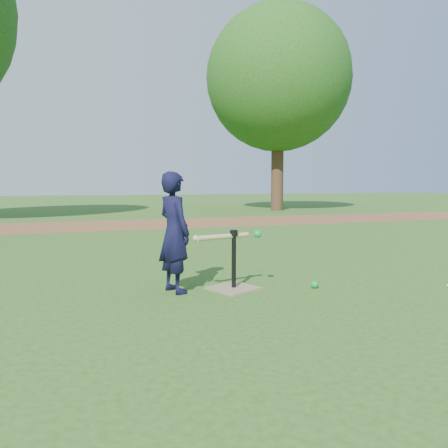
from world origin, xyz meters
name	(u,v)px	position (x,y,z in m)	size (l,w,h in m)	color
ground	(231,287)	(0.00, 0.00, 0.00)	(80.00, 80.00, 0.00)	#285116
dirt_strip	(133,224)	(0.00, 7.50, 0.01)	(24.00, 3.00, 0.01)	brown
child	(174,232)	(-0.61, 0.00, 0.60)	(0.44, 0.29, 1.20)	black
wiffle_ball_ground	(315,284)	(0.80, -0.34, 0.04)	(0.08, 0.08, 0.08)	#0D9837
batting_tee	(234,279)	(-0.01, -0.10, 0.11)	(0.57, 0.57, 0.61)	#8A7858
swing_action	(228,236)	(-0.09, -0.13, 0.56)	(0.74, 0.20, 0.09)	tan
tree_right	(278,79)	(6.50, 12.00, 5.29)	(5.80, 5.80, 8.21)	#382316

